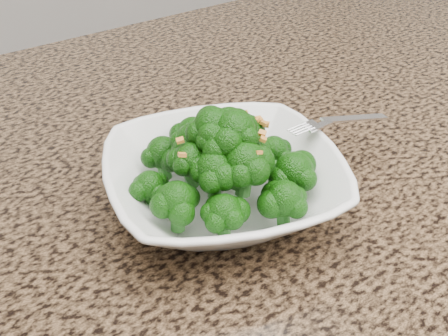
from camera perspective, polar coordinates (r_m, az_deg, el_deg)
granite_counter at (r=0.71m, az=2.89°, el=0.14°), size 1.64×1.04×0.03m
bowl at (r=0.60m, az=-0.00°, el=-1.50°), size 0.33×0.33×0.06m
broccoli_pile at (r=0.57m, az=-0.00°, el=4.19°), size 0.22×0.22×0.08m
garlic_topping at (r=0.55m, az=-0.00°, el=7.92°), size 0.13×0.13×0.01m
fork at (r=0.65m, az=10.31°, el=4.45°), size 0.17×0.05×0.01m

